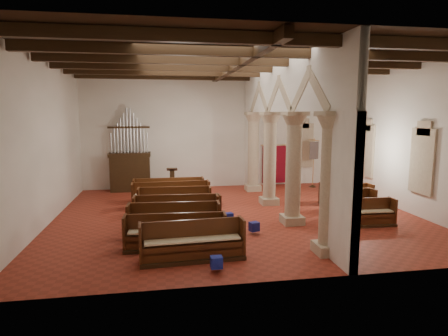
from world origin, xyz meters
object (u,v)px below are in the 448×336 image
at_px(aisle_pew_0, 368,216).
at_px(processional_banner, 313,172).
at_px(lectern, 172,182).
at_px(nave_pew_0, 193,247).
at_px(pipe_organ, 130,165).

bearing_deg(aisle_pew_0, processional_banner, 85.15).
distance_m(lectern, processional_banner, 7.66).
distance_m(nave_pew_0, aisle_pew_0, 6.86).
relative_size(processional_banner, nave_pew_0, 0.92).
height_order(pipe_organ, lectern, pipe_organ).
xyz_separation_m(lectern, aisle_pew_0, (6.79, -6.84, -0.22)).
xyz_separation_m(pipe_organ, lectern, (2.13, -0.83, -0.83)).
distance_m(pipe_organ, aisle_pew_0, 11.81).
bearing_deg(aisle_pew_0, lectern, 136.87).
bearing_deg(aisle_pew_0, pipe_organ, 141.36).
xyz_separation_m(pipe_organ, aisle_pew_0, (8.92, -7.67, -1.04)).
height_order(pipe_organ, aisle_pew_0, pipe_organ).
distance_m(pipe_organ, lectern, 2.43).
distance_m(processional_banner, aisle_pew_0, 7.14).
relative_size(nave_pew_0, aisle_pew_0, 1.50).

